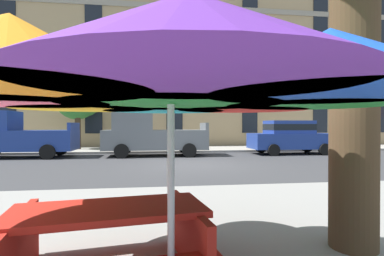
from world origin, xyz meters
name	(u,v)px	position (x,y,z in m)	size (l,w,h in m)	color
ground_plane	(192,165)	(0.00, 0.00, 0.00)	(120.00, 120.00, 0.00)	#38383A
sidewalk_far	(177,149)	(0.00, 6.80, 0.06)	(56.00, 3.60, 0.12)	#9E998E
apartment_building	(169,33)	(0.00, 14.99, 9.60)	(37.23, 12.08, 19.20)	tan
pickup_blue	(14,136)	(-8.00, 3.70, 1.03)	(5.10, 2.12, 2.20)	navy
pickup_gray	(151,135)	(-1.59, 3.70, 1.03)	(5.10, 2.12, 2.20)	slate
sedan_blue	(290,136)	(5.79, 3.70, 0.95)	(4.40, 1.98, 1.78)	navy
street_tree_left	(79,97)	(-5.87, 7.29, 3.22)	(2.86, 2.71, 4.61)	#4C3823
patio_umbrella	(171,80)	(-1.41, -9.00, 1.92)	(3.86, 3.86, 2.18)	silver
picnic_table	(109,237)	(-1.97, -8.54, 0.49)	(2.00, 1.77, 0.77)	red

